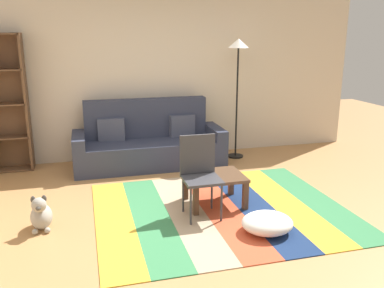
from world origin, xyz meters
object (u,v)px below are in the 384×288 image
at_px(pouf, 267,223).
at_px(dog, 41,215).
at_px(standing_lamp, 238,59).
at_px(tv_remote, 207,176).
at_px(couch, 149,144).
at_px(coffee_table, 215,180).
at_px(folding_chair, 200,169).

bearing_deg(pouf, dog, 162.85).
bearing_deg(pouf, standing_lamp, 75.98).
xyz_separation_m(pouf, standing_lamp, (0.65, 2.60, 1.48)).
bearing_deg(pouf, tv_remote, 117.84).
relative_size(couch, coffee_table, 3.37).
xyz_separation_m(pouf, folding_chair, (-0.54, 0.62, 0.43)).
bearing_deg(tv_remote, standing_lamp, 38.57).
bearing_deg(couch, coffee_table, -73.89).
distance_m(pouf, tv_remote, 0.92).
xyz_separation_m(dog, standing_lamp, (2.88, 1.92, 1.43)).
xyz_separation_m(coffee_table, dog, (-1.93, -0.14, -0.15)).
relative_size(dog, tv_remote, 2.65).
distance_m(couch, tv_remote, 1.82).
relative_size(standing_lamp, folding_chair, 2.11).
bearing_deg(coffee_table, standing_lamp, 62.00).
distance_m(dog, folding_chair, 1.73).
distance_m(couch, coffee_table, 1.80).
bearing_deg(coffee_table, couch, 106.11).
relative_size(dog, standing_lamp, 0.21).
xyz_separation_m(pouf, dog, (-2.23, 0.69, 0.05)).
relative_size(pouf, tv_remote, 3.54).
relative_size(dog, folding_chair, 0.44).
bearing_deg(couch, standing_lamp, 1.97).
height_order(pouf, standing_lamp, standing_lamp).
bearing_deg(dog, folding_chair, -2.38).
height_order(coffee_table, standing_lamp, standing_lamp).
distance_m(couch, dog, 2.36).
relative_size(coffee_table, dog, 1.69).
bearing_deg(coffee_table, pouf, -70.24).
distance_m(coffee_table, standing_lamp, 2.39).
distance_m(coffee_table, dog, 1.94).
bearing_deg(tv_remote, dog, 161.28).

